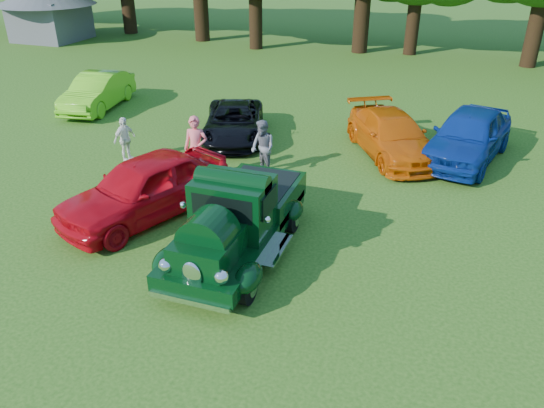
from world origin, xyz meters
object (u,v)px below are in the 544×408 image
(back_car_black, at_px, (234,122))
(spectator_white, at_px, (125,139))
(gazebo, at_px, (47,3))
(back_car_lime, at_px, (97,92))
(red_convertible, at_px, (145,187))
(hero_pickup, at_px, (238,220))
(spectator_grey, at_px, (263,148))
(back_car_orange, at_px, (392,135))
(spectator_pink, at_px, (196,149))
(back_car_blue, at_px, (468,135))

(back_car_black, bearing_deg, spectator_white, -148.89)
(back_car_black, relative_size, gazebo, 0.69)
(back_car_black, bearing_deg, back_car_lime, 148.39)
(back_car_lime, xyz_separation_m, gazebo, (-12.42, 12.21, 1.68))
(back_car_lime, relative_size, spectator_white, 2.98)
(red_convertible, bearing_deg, spectator_white, 152.84)
(hero_pickup, relative_size, back_car_black, 1.14)
(spectator_grey, bearing_deg, spectator_white, -138.08)
(red_convertible, distance_m, back_car_black, 6.18)
(hero_pickup, height_order, back_car_lime, hero_pickup)
(spectator_white, distance_m, gazebo, 23.72)
(gazebo, bearing_deg, red_convertible, -45.67)
(back_car_orange, bearing_deg, gazebo, 121.40)
(hero_pickup, height_order, spectator_pink, hero_pickup)
(hero_pickup, relative_size, spectator_pink, 2.57)
(hero_pickup, relative_size, back_car_lime, 1.16)
(hero_pickup, bearing_deg, red_convertible, 163.77)
(spectator_grey, height_order, gazebo, gazebo)
(back_car_orange, bearing_deg, back_car_black, 152.43)
(back_car_blue, bearing_deg, red_convertible, -124.62)
(back_car_orange, xyz_separation_m, spectator_white, (-8.12, -3.37, 0.04))
(back_car_lime, xyz_separation_m, spectator_grey, (8.90, -4.05, 0.13))
(spectator_pink, relative_size, gazebo, 0.31)
(hero_pickup, xyz_separation_m, gazebo, (-22.35, 20.69, 1.54))
(spectator_white, bearing_deg, spectator_pink, -85.64)
(back_car_black, xyz_separation_m, spectator_pink, (0.34, -3.65, 0.37))
(spectator_pink, bearing_deg, spectator_white, 156.64)
(hero_pickup, bearing_deg, back_car_black, 113.75)
(back_car_lime, bearing_deg, gazebo, 126.46)
(back_car_lime, bearing_deg, red_convertible, -56.67)
(back_car_lime, height_order, spectator_white, spectator_white)
(spectator_white, relative_size, gazebo, 0.23)
(hero_pickup, relative_size, red_convertible, 1.06)
(back_car_blue, bearing_deg, hero_pickup, -107.96)
(back_car_black, height_order, back_car_blue, back_car_blue)
(hero_pickup, height_order, red_convertible, hero_pickup)
(hero_pickup, bearing_deg, back_car_lime, 139.50)
(hero_pickup, distance_m, back_car_blue, 9.13)
(spectator_pink, bearing_deg, back_car_black, 82.66)
(back_car_blue, bearing_deg, spectator_pink, -136.20)
(hero_pickup, relative_size, spectator_white, 3.46)
(red_convertible, relative_size, back_car_lime, 1.09)
(back_car_orange, distance_m, spectator_grey, 4.56)
(hero_pickup, xyz_separation_m, red_convertible, (-2.99, 0.87, -0.04))
(hero_pickup, relative_size, spectator_grey, 2.97)
(hero_pickup, distance_m, back_car_black, 7.71)
(back_car_lime, distance_m, back_car_black, 6.98)
(spectator_pink, height_order, spectator_grey, spectator_pink)
(back_car_black, height_order, spectator_pink, spectator_pink)
(hero_pickup, xyz_separation_m, spectator_white, (-5.63, 3.95, -0.13))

